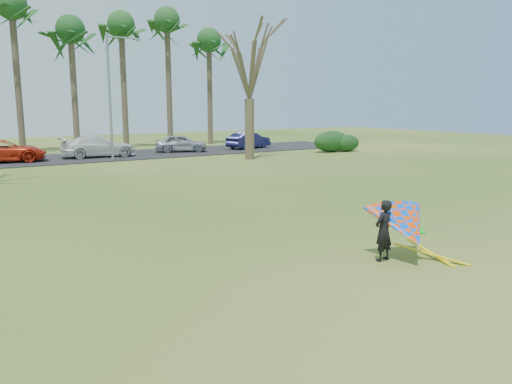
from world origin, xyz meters
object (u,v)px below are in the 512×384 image
car_4 (181,143)px  kite_flyer (404,226)px  car_2 (3,151)px  car_5 (249,140)px  bare_tree_right (249,58)px  car_3 (98,146)px  streetlight (112,91)px

car_4 → kite_flyer: bearing=-171.9°
car_2 → car_5: car_2 is taller
car_5 → car_2: bearing=74.5°
bare_tree_right → kite_flyer: bearing=-113.2°
bare_tree_right → car_4: size_ratio=2.37×
car_2 → car_3: bearing=-81.7°
streetlight → car_2: streetlight is taller
car_3 → streetlight: bearing=-168.8°
car_3 → car_4: size_ratio=1.28×
bare_tree_right → car_4: bare_tree_right is taller
car_4 → streetlight: bearing=137.3°
car_3 → car_4: car_3 is taller
car_3 → car_4: 6.34m
car_5 → kite_flyer: bearing=139.3°
streetlight → kite_flyer: size_ratio=3.35×
car_4 → kite_flyer: (-6.93, -27.25, 0.12)m
bare_tree_right → car_3: bare_tree_right is taller
kite_flyer → bare_tree_right: bearing=66.8°
car_5 → car_3: bearing=74.8°
car_4 → kite_flyer: kite_flyer is taller
streetlight → car_3: size_ratio=1.61×
bare_tree_right → car_2: bare_tree_right is taller
car_2 → car_4: car_2 is taller
car_4 → car_3: bearing=114.8°
streetlight → car_3: 4.47m
bare_tree_right → car_5: bearing=58.0°
bare_tree_right → kite_flyer: bare_tree_right is taller
car_5 → kite_flyer: size_ratio=1.69×
car_2 → car_3: 5.87m
car_2 → streetlight: bearing=-103.6°
car_5 → bare_tree_right: bearing=132.7°
streetlight → car_2: (-6.22, 2.58, -3.71)m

